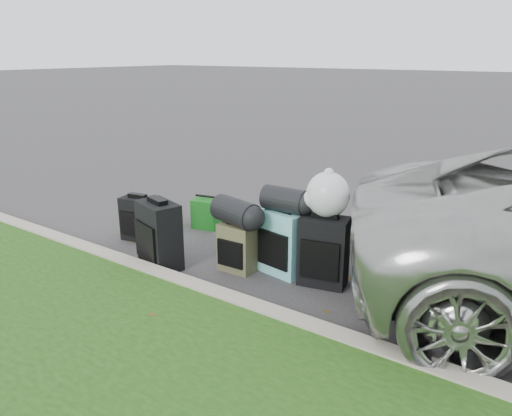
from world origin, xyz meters
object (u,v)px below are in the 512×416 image
Objects in this scene: suitcase_large_black_left at (159,235)px; tote_navy at (240,236)px; suitcase_small_black at (139,219)px; suitcase_teal at (283,242)px; tote_green at (207,213)px; suitcase_olive at (237,248)px; suitcase_large_black_right at (324,251)px.

suitcase_large_black_left reaches higher than tote_navy.
suitcase_teal reaches higher than suitcase_small_black.
tote_navy is (1.20, 0.46, -0.11)m from suitcase_small_black.
suitcase_teal is at bearing -5.42° from suitcase_small_black.
suitcase_teal reaches higher than tote_green.
suitcase_teal is 1.70m from tote_green.
suitcase_large_black_left is 1.06× the size of suitcase_teal.
suitcase_large_black_left reaches higher than suitcase_small_black.
suitcase_large_black_right is at bearing 12.26° from suitcase_olive.
tote_navy is at bearing 121.59° from suitcase_olive.
suitcase_small_black is 0.91m from suitcase_large_black_left.
suitcase_teal is at bearing 25.59° from suitcase_olive.
tote_navy is (0.40, 0.89, -0.20)m from suitcase_large_black_left.
suitcase_small_black is 1.69× the size of tote_navy.
suitcase_olive reaches higher than tote_navy.
suitcase_small_black is 1.53m from suitcase_olive.
suitcase_teal is (1.15, 0.62, -0.02)m from suitcase_large_black_left.
suitcase_teal is 0.82m from tote_navy.
suitcase_large_black_right reaches higher than suitcase_olive.
suitcase_large_black_left is at bearing -84.46° from tote_green.
suitcase_small_black reaches higher than suitcase_olive.
suitcase_teal is 0.97× the size of suitcase_large_black_right.
suitcase_small_black is 1.04× the size of suitcase_olive.
suitcase_large_black_left is 0.84m from suitcase_olive.
suitcase_large_black_right is at bearing 12.51° from tote_navy.
suitcase_large_black_left reaches higher than tote_green.
suitcase_large_black_left is 1.33m from tote_green.
suitcase_small_black is 0.74× the size of suitcase_large_black_left.
suitcase_large_black_left is 1.31m from suitcase_teal.
suitcase_large_black_left is at bearing -142.84° from suitcase_teal.
suitcase_teal is 1.76× the size of tote_green.
suitcase_olive is 0.93m from suitcase_large_black_right.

